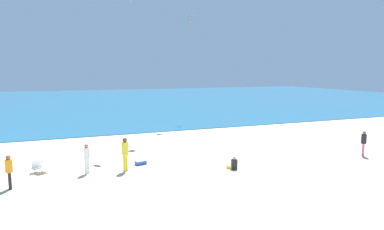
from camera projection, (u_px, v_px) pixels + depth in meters
ground_plane at (184, 169)px, 15.52m from camera, size 120.00×120.00×0.00m
ocean_water at (102, 100)px, 52.23m from camera, size 120.00×60.00×0.05m
beach_chair_near_camera at (39, 167)px, 15.01m from camera, size 0.82×0.87×0.62m
cooler_box at (141, 162)px, 16.33m from camera, size 0.60×0.48×0.23m
person_1 at (9, 170)px, 12.82m from camera, size 0.32×0.32×1.39m
person_2 at (234, 164)px, 15.54m from camera, size 0.54×0.57×0.65m
person_3 at (125, 152)px, 15.12m from camera, size 0.45×0.45×1.61m
person_5 at (364, 142)px, 17.88m from camera, size 0.39×0.39×1.41m
person_6 at (87, 156)px, 14.79m from camera, size 0.39×0.39×1.39m
kite_pink at (190, 15)px, 30.62m from camera, size 0.60×0.62×1.38m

